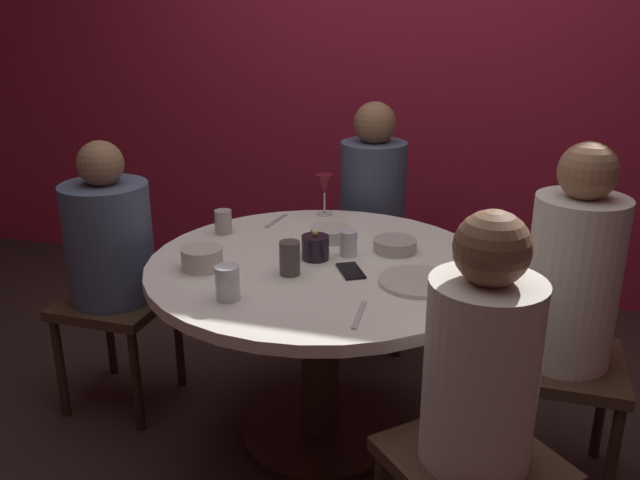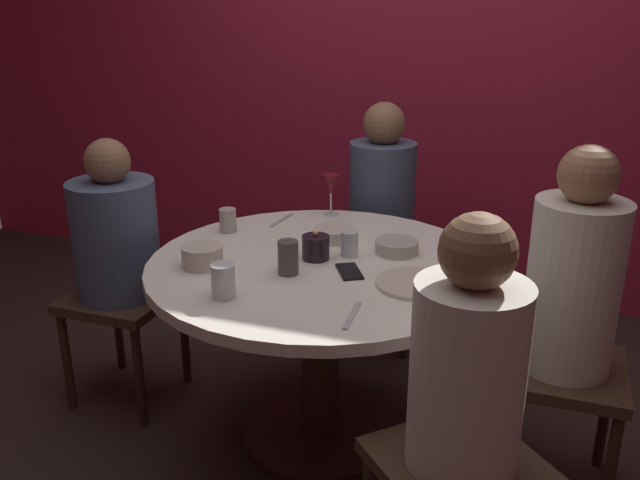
% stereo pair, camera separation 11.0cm
% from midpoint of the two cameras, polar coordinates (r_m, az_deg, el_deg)
% --- Properties ---
extents(ground_plane, '(8.00, 8.00, 0.00)m').
position_cam_midpoint_polar(ground_plane, '(2.71, 1.20, -16.12)').
color(ground_plane, '#2D231E').
extents(back_wall, '(6.00, 0.10, 2.60)m').
position_cam_midpoint_polar(back_wall, '(3.73, 9.28, 15.12)').
color(back_wall, maroon).
rests_on(back_wall, ground).
extents(dining_table, '(1.22, 1.22, 0.72)m').
position_cam_midpoint_polar(dining_table, '(2.43, 1.30, -5.49)').
color(dining_table, silver).
rests_on(dining_table, ground).
extents(seated_diner_left, '(0.40, 0.40, 1.10)m').
position_cam_midpoint_polar(seated_diner_left, '(2.74, -15.80, -0.24)').
color(seated_diner_left, '#3F2D1E').
rests_on(seated_diner_left, ground).
extents(seated_diner_back, '(0.40, 0.40, 1.16)m').
position_cam_midpoint_polar(seated_diner_back, '(3.14, 6.25, 3.54)').
color(seated_diner_back, '#3F2D1E').
rests_on(seated_diner_back, ground).
extents(seated_diner_right, '(0.40, 0.40, 1.19)m').
position_cam_midpoint_polar(seated_diner_right, '(2.26, 21.91, -4.11)').
color(seated_diner_right, '#3F2D1E').
rests_on(seated_diner_right, ground).
extents(seated_diner_front_right, '(0.57, 0.57, 1.14)m').
position_cam_midpoint_polar(seated_diner_front_right, '(1.74, 14.12, -11.61)').
color(seated_diner_front_right, '#3F2D1E').
rests_on(seated_diner_front_right, ground).
extents(candle_holder, '(0.10, 0.10, 0.11)m').
position_cam_midpoint_polar(candle_holder, '(2.37, 0.96, -0.63)').
color(candle_holder, black).
rests_on(candle_holder, dining_table).
extents(wine_glass, '(0.08, 0.08, 0.18)m').
position_cam_midpoint_polar(wine_glass, '(2.83, 2.04, 4.62)').
color(wine_glass, silver).
rests_on(wine_glass, dining_table).
extents(dinner_plate, '(0.26, 0.26, 0.01)m').
position_cam_midpoint_polar(dinner_plate, '(2.20, 9.50, -3.66)').
color(dinner_plate, beige).
rests_on(dinner_plate, dining_table).
extents(cell_phone, '(0.13, 0.16, 0.01)m').
position_cam_midpoint_polar(cell_phone, '(2.27, 3.88, -2.69)').
color(cell_phone, black).
rests_on(cell_phone, dining_table).
extents(bowl_serving_large, '(0.16, 0.16, 0.05)m').
position_cam_midpoint_polar(bowl_serving_large, '(2.57, 2.37, 0.53)').
color(bowl_serving_large, beige).
rests_on(bowl_serving_large, dining_table).
extents(bowl_salad_center, '(0.14, 0.14, 0.07)m').
position_cam_midpoint_polar(bowl_salad_center, '(2.33, -8.62, -1.36)').
color(bowl_salad_center, beige).
rests_on(bowl_salad_center, dining_table).
extents(bowl_small_white, '(0.16, 0.16, 0.05)m').
position_cam_midpoint_polar(bowl_small_white, '(2.46, 7.79, -0.57)').
color(bowl_small_white, '#B2ADA3').
rests_on(bowl_small_white, dining_table).
extents(cup_near_candle, '(0.06, 0.06, 0.09)m').
position_cam_midpoint_polar(cup_near_candle, '(2.40, 3.81, -0.32)').
color(cup_near_candle, silver).
rests_on(cup_near_candle, dining_table).
extents(cup_by_left_diner, '(0.07, 0.07, 0.12)m').
position_cam_midpoint_polar(cup_by_left_diner, '(2.24, -1.32, -1.50)').
color(cup_by_left_diner, '#4C4742').
rests_on(cup_by_left_diner, dining_table).
extents(cup_by_right_diner, '(0.07, 0.07, 0.11)m').
position_cam_midpoint_polar(cup_by_right_diner, '(2.08, -6.72, -3.47)').
color(cup_by_right_diner, silver).
rests_on(cup_by_right_diner, dining_table).
extents(cup_center_front, '(0.07, 0.07, 0.09)m').
position_cam_midpoint_polar(cup_center_front, '(2.66, -6.65, 1.66)').
color(cup_center_front, '#B2ADA3').
rests_on(cup_center_front, dining_table).
extents(fork_near_plate, '(0.03, 0.18, 0.01)m').
position_cam_midpoint_polar(fork_near_plate, '(2.79, -2.15, 1.69)').
color(fork_near_plate, '#B7B7BC').
rests_on(fork_near_plate, dining_table).
extents(knife_near_plate, '(0.03, 0.18, 0.01)m').
position_cam_midpoint_polar(knife_near_plate, '(1.97, 4.32, -6.41)').
color(knife_near_plate, '#B7B7BC').
rests_on(knife_near_plate, dining_table).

